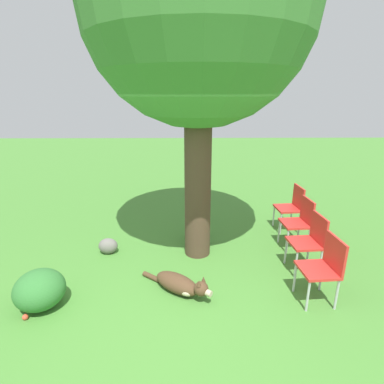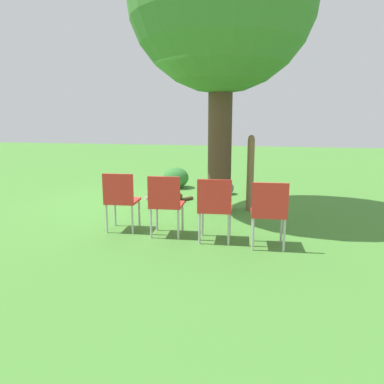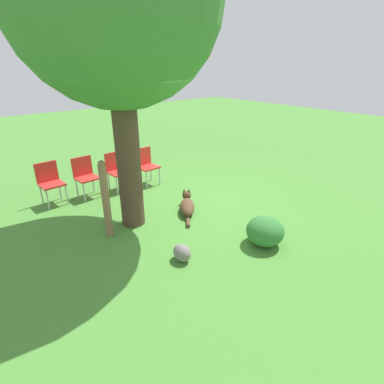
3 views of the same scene
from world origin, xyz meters
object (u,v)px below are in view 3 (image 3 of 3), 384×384
Objects in this scene: tennis_ball at (277,239)px; red_chair_2 at (85,174)px; dog at (187,205)px; red_chair_1 at (117,169)px; fence_post at (106,199)px; red_chair_3 at (50,180)px; red_chair_0 at (146,164)px.

red_chair_2 is at bearing 24.34° from tennis_ball.
tennis_ball is (-1.80, -0.47, -0.09)m from dog.
red_chair_1 and red_chair_2 have the same top height.
fence_post is 2.89m from tennis_ball.
dog is at bearing 38.82° from red_chair_3.
red_chair_1 is (1.88, 0.53, 0.38)m from dog.
dog is 1.11× the size of red_chair_2.
tennis_ball is (-1.92, -2.06, -0.64)m from fence_post.
red_chair_1 is at bearing -102.21° from red_chair_0.
fence_post is 1.54× the size of red_chair_1.
red_chair_1 is 3.84m from tennis_ball.
red_chair_0 is (1.65, -1.75, -0.17)m from fence_post.
red_chair_3 is (1.95, 0.35, -0.17)m from fence_post.
fence_post reaches higher than red_chair_0.
red_chair_3 is at bearing -102.21° from red_chair_0.
fence_post is at bearing -35.02° from red_chair_1.
dog is 1.11× the size of red_chair_0.
fence_post is 1.54× the size of red_chair_0.
red_chair_2 is at bearing -10.75° from fence_post.
dog is at bearing -9.37° from red_chair_0.
tennis_ball is at bearing -133.01° from fence_post.
red_chair_1 is at bearing 77.79° from red_chair_2.
tennis_ball is (-3.87, -2.40, -0.47)m from red_chair_3.
red_chair_2 is 12.75× the size of tennis_ball.
red_chair_0 and red_chair_2 have the same top height.
red_chair_1 is 1.00× the size of red_chair_3.
red_chair_0 and red_chair_1 have the same top height.
red_chair_0 reaches higher than tennis_ball.
tennis_ball is (-3.67, -1.01, -0.47)m from red_chair_1.
fence_post is at bearing 46.99° from tennis_ball.
red_chair_1 is 12.75× the size of tennis_ball.
red_chair_0 is 1.00× the size of red_chair_1.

